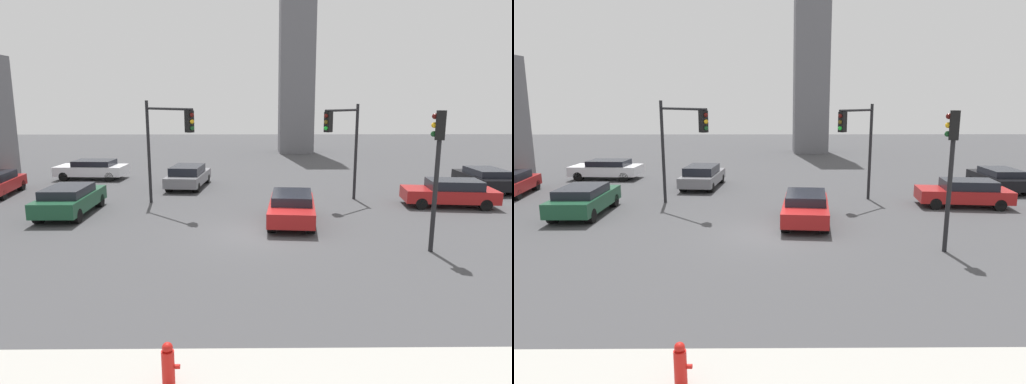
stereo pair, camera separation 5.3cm
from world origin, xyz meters
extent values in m
plane|color=#424244|center=(0.00, 0.00, 0.00)|extent=(106.47, 106.47, 0.00)
cylinder|color=black|center=(5.45, 6.51, 2.58)|extent=(0.16, 0.16, 5.15)
cylinder|color=black|center=(4.44, 5.57, 4.84)|extent=(2.10, 1.98, 0.12)
cube|color=black|center=(3.62, 4.79, 4.29)|extent=(0.45, 0.45, 1.00)
sphere|color=#4C0F0C|center=(3.47, 4.66, 4.59)|extent=(0.20, 0.20, 0.20)
sphere|color=#594714|center=(3.47, 4.66, 4.29)|extent=(0.20, 0.20, 0.20)
sphere|color=green|center=(3.47, 4.66, 3.99)|extent=(0.20, 0.20, 0.20)
cylinder|color=black|center=(6.27, -2.23, 2.51)|extent=(0.16, 0.16, 5.02)
cube|color=black|center=(6.27, -2.23, 4.52)|extent=(0.41, 0.41, 1.00)
sphere|color=#4C0F0C|center=(6.08, -2.16, 4.82)|extent=(0.20, 0.20, 0.20)
sphere|color=yellow|center=(6.08, -2.16, 4.52)|extent=(0.20, 0.20, 0.20)
sphere|color=#14471E|center=(6.08, -2.16, 4.22)|extent=(0.20, 0.20, 0.20)
cylinder|color=black|center=(-5.54, 5.74, 2.67)|extent=(0.16, 0.16, 5.33)
cylinder|color=black|center=(-4.21, 4.42, 4.94)|extent=(2.75, 2.72, 0.12)
cube|color=black|center=(-3.05, 3.28, 4.39)|extent=(0.45, 0.45, 1.00)
sphere|color=#4C0F0C|center=(-2.91, 3.14, 4.69)|extent=(0.20, 0.20, 0.20)
sphere|color=yellow|center=(-2.91, 3.14, 4.39)|extent=(0.20, 0.20, 0.20)
sphere|color=#14471E|center=(-2.91, 3.14, 4.09)|extent=(0.20, 0.20, 0.20)
cylinder|color=red|center=(-1.76, -10.15, 0.50)|extent=(0.24, 0.24, 0.71)
sphere|color=red|center=(-1.76, -10.15, 0.93)|extent=(0.20, 0.20, 0.20)
cylinder|color=red|center=(-1.59, -10.15, 0.54)|extent=(0.10, 0.09, 0.09)
cube|color=black|center=(13.88, 9.01, 0.62)|extent=(2.07, 4.62, 0.64)
cube|color=black|center=(13.88, 8.78, 1.11)|extent=(1.80, 2.60, 0.43)
cylinder|color=black|center=(13.09, 10.59, 0.30)|extent=(0.37, 0.60, 0.59)
cylinder|color=black|center=(14.73, 10.56, 0.30)|extent=(0.37, 0.60, 0.59)
cylinder|color=black|center=(13.04, 7.46, 0.30)|extent=(0.37, 0.60, 0.59)
cylinder|color=black|center=(14.68, 7.44, 0.30)|extent=(0.37, 0.60, 0.59)
cube|color=#19472D|center=(-8.80, 3.26, 0.66)|extent=(2.03, 4.61, 0.67)
cube|color=black|center=(-8.80, 3.03, 1.18)|extent=(1.78, 2.59, 0.44)
cylinder|color=black|center=(-9.63, 4.82, 0.33)|extent=(0.36, 0.66, 0.66)
cylinder|color=black|center=(-7.98, 4.83, 0.33)|extent=(0.36, 0.66, 0.66)
cylinder|color=black|center=(-9.62, 1.69, 0.33)|extent=(0.36, 0.66, 0.66)
cylinder|color=black|center=(-7.97, 1.69, 0.33)|extent=(0.36, 0.66, 0.66)
cylinder|color=black|center=(-14.09, 9.11, 0.32)|extent=(0.40, 0.67, 0.63)
cylinder|color=black|center=(-13.77, 6.40, 0.32)|extent=(0.40, 0.67, 0.63)
cube|color=slate|center=(-4.12, 10.01, 0.59)|extent=(2.43, 4.65, 0.60)
cube|color=black|center=(-4.14, 9.79, 1.12)|extent=(2.00, 2.67, 0.53)
cylinder|color=black|center=(-4.78, 11.60, 0.29)|extent=(0.42, 0.62, 0.58)
cylinder|color=black|center=(-3.16, 11.44, 0.29)|extent=(0.42, 0.62, 0.58)
cylinder|color=black|center=(-5.09, 8.58, 0.29)|extent=(0.42, 0.62, 0.58)
cylinder|color=black|center=(-3.46, 8.41, 0.29)|extent=(0.42, 0.62, 0.58)
cube|color=maroon|center=(9.89, 4.73, 0.61)|extent=(4.71, 2.36, 0.63)
cube|color=black|center=(10.12, 4.70, 1.13)|extent=(2.70, 1.92, 0.50)
cylinder|color=black|center=(8.28, 4.14, 0.29)|extent=(0.62, 0.40, 0.58)
cylinder|color=black|center=(8.45, 5.66, 0.29)|extent=(0.62, 0.40, 0.58)
cylinder|color=black|center=(11.33, 3.80, 0.29)|extent=(0.62, 0.40, 0.58)
cylinder|color=black|center=(11.51, 5.32, 0.29)|extent=(0.62, 0.40, 0.58)
cube|color=silver|center=(-11.15, 12.99, 0.63)|extent=(4.67, 2.30, 0.63)
cube|color=black|center=(-10.93, 12.97, 1.11)|extent=(2.65, 1.95, 0.42)
cylinder|color=black|center=(-12.75, 12.21, 0.31)|extent=(0.64, 0.40, 0.62)
cylinder|color=black|center=(-12.66, 13.91, 0.31)|extent=(0.64, 0.40, 0.62)
cylinder|color=black|center=(-9.65, 12.06, 0.31)|extent=(0.64, 0.40, 0.62)
cylinder|color=black|center=(-9.56, 13.76, 0.31)|extent=(0.64, 0.40, 0.62)
cube|color=maroon|center=(1.58, 1.66, 0.62)|extent=(2.39, 4.67, 0.62)
cube|color=black|center=(1.60, 1.88, 1.10)|extent=(1.96, 2.68, 0.43)
cylinder|color=black|center=(2.22, 0.06, 0.31)|extent=(0.41, 0.65, 0.62)
cylinder|color=black|center=(0.63, 0.22, 0.31)|extent=(0.41, 0.65, 0.62)
cylinder|color=black|center=(2.53, 3.10, 0.31)|extent=(0.41, 0.65, 0.62)
cylinder|color=black|center=(0.93, 3.26, 0.31)|extent=(0.41, 0.65, 0.62)
cube|color=slate|center=(4.37, 29.10, 11.93)|extent=(3.41, 3.41, 23.86)
camera|label=1|loc=(-0.22, -17.68, 5.39)|focal=31.63mm
camera|label=2|loc=(-0.16, -17.68, 5.39)|focal=31.63mm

